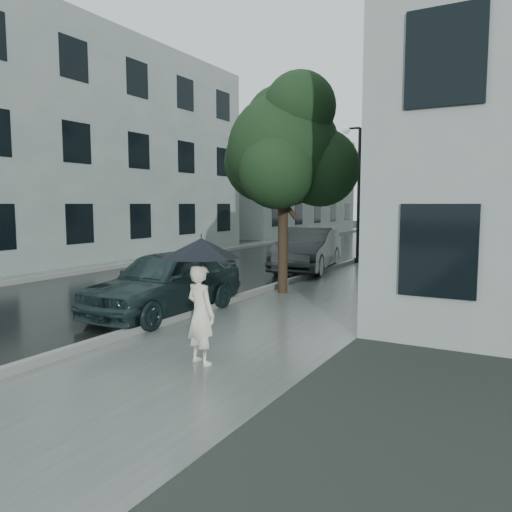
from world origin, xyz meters
The scene contains 14 objects.
ground centered at (0.00, 0.00, 0.00)m, with size 120.00×120.00×0.00m, color black.
sidewalk centered at (0.25, 12.00, 0.00)m, with size 3.50×60.00×0.01m, color slate.
kerb_near centered at (-1.57, 12.00, 0.07)m, with size 0.15×60.00×0.15m, color slate.
asphalt_road centered at (-5.08, 12.00, 0.00)m, with size 6.85×60.00×0.00m, color black.
kerb_far centered at (-8.57, 12.00, 0.07)m, with size 0.15×60.00×0.15m, color slate.
sidewalk_far centered at (-9.50, 12.00, 0.00)m, with size 1.70×60.00×0.01m, color #4C5451.
building_far_a centered at (-13.77, 8.00, 4.75)m, with size 7.02×20.00×9.50m.
building_far_b centered at (-13.77, 30.00, 4.00)m, with size 7.02×18.00×8.00m.
pedestrian centered at (0.43, -1.00, 0.75)m, with size 0.54×0.35×1.48m, color beige.
umbrella centered at (0.48, -1.03, 1.72)m, with size 1.20×1.20×0.97m.
street_tree centered at (-1.11, 5.00, 3.76)m, with size 3.78×3.43×5.60m.
lamp_post centered at (-1.60, 12.37, 3.08)m, with size 0.85×0.34×5.39m.
car_near centered at (-2.20, 1.40, 0.70)m, with size 1.63×4.05×1.38m, color #192A2C.
car_far centered at (-2.24, 9.17, 0.76)m, with size 1.60×4.58×1.51m, color #272A2C.
Camera 1 is at (4.60, -6.85, 2.35)m, focal length 35.00 mm.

